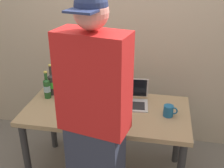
{
  "coord_description": "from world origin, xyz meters",
  "views": [
    {
      "loc": [
        0.45,
        -2.11,
        2.0
      ],
      "look_at": [
        0.05,
        0.0,
        0.99
      ],
      "focal_mm": 44.75,
      "sensor_mm": 36.0,
      "label": 1
    }
  ],
  "objects_px": {
    "laptop": "(129,98)",
    "person_figure": "(95,129)",
    "beer_bottle_amber": "(63,85)",
    "coffee_mug": "(169,111)",
    "beer_bottle_green": "(47,88)",
    "beer_bottle_brown": "(52,83)"
  },
  "relations": [
    {
      "from": "laptop",
      "to": "person_figure",
      "type": "xyz_separation_m",
      "value": [
        -0.13,
        -0.74,
        0.14
      ]
    },
    {
      "from": "beer_bottle_amber",
      "to": "person_figure",
      "type": "distance_m",
      "value": 0.92
    },
    {
      "from": "beer_bottle_amber",
      "to": "coffee_mug",
      "type": "xyz_separation_m",
      "value": [
        1.01,
        -0.19,
        -0.06
      ]
    },
    {
      "from": "beer_bottle_green",
      "to": "coffee_mug",
      "type": "xyz_separation_m",
      "value": [
        1.14,
        -0.12,
        -0.06
      ]
    },
    {
      "from": "person_figure",
      "to": "coffee_mug",
      "type": "relative_size",
      "value": 15.3
    },
    {
      "from": "person_figure",
      "to": "coffee_mug",
      "type": "bearing_deg",
      "value": 49.28
    },
    {
      "from": "laptop",
      "to": "beer_bottle_brown",
      "type": "relative_size",
      "value": 1.2
    },
    {
      "from": "beer_bottle_green",
      "to": "coffee_mug",
      "type": "relative_size",
      "value": 2.27
    },
    {
      "from": "beer_bottle_brown",
      "to": "beer_bottle_amber",
      "type": "relative_size",
      "value": 1.05
    },
    {
      "from": "beer_bottle_amber",
      "to": "beer_bottle_green",
      "type": "bearing_deg",
      "value": -153.12
    },
    {
      "from": "beer_bottle_amber",
      "to": "beer_bottle_brown",
      "type": "bearing_deg",
      "value": 174.46
    },
    {
      "from": "laptop",
      "to": "person_figure",
      "type": "relative_size",
      "value": 0.2
    },
    {
      "from": "beer_bottle_brown",
      "to": "beer_bottle_amber",
      "type": "xyz_separation_m",
      "value": [
        0.12,
        -0.01,
        -0.0
      ]
    },
    {
      "from": "beer_bottle_green",
      "to": "beer_bottle_amber",
      "type": "height_order",
      "value": "beer_bottle_amber"
    },
    {
      "from": "beer_bottle_brown",
      "to": "person_figure",
      "type": "bearing_deg",
      "value": -51.3
    },
    {
      "from": "beer_bottle_brown",
      "to": "coffee_mug",
      "type": "distance_m",
      "value": 1.14
    },
    {
      "from": "beer_bottle_brown",
      "to": "coffee_mug",
      "type": "bearing_deg",
      "value": -10.21
    },
    {
      "from": "beer_bottle_brown",
      "to": "beer_bottle_amber",
      "type": "height_order",
      "value": "beer_bottle_brown"
    },
    {
      "from": "laptop",
      "to": "coffee_mug",
      "type": "distance_m",
      "value": 0.4
    },
    {
      "from": "beer_bottle_brown",
      "to": "person_figure",
      "type": "height_order",
      "value": "person_figure"
    },
    {
      "from": "beer_bottle_green",
      "to": "beer_bottle_amber",
      "type": "bearing_deg",
      "value": 26.88
    },
    {
      "from": "beer_bottle_brown",
      "to": "laptop",
      "type": "bearing_deg",
      "value": -2.78
    }
  ]
}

